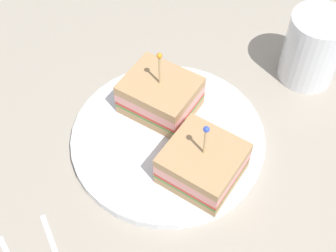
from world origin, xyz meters
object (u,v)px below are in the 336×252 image
sandwich_half_front (160,95)px  sandwich_half_back (203,163)px  plate (168,138)px  drink_glass (312,51)px

sandwich_half_front → sandwich_half_back: (6.02, -9.78, -0.10)cm
plate → sandwich_half_front: 5.66cm
plate → sandwich_half_front: (-1.46, 4.52, 3.08)cm
sandwich_half_front → drink_glass: (19.89, 9.26, 0.90)cm
plate → sandwich_half_back: (4.56, -5.27, 2.98)cm
sandwich_half_back → plate: bearing=130.9°
plate → sandwich_half_back: sandwich_half_back is taller
drink_glass → plate: bearing=-143.2°
plate → drink_glass: size_ratio=2.42×
sandwich_half_front → sandwich_half_back: 11.49cm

